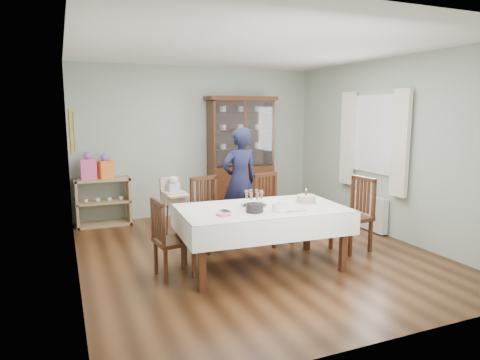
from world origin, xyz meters
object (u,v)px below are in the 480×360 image
champagne_tray (254,201)px  gift_bag_pink (88,167)px  chair_far_left (211,228)px  high_chair (174,214)px  dining_table (262,237)px  sideboard (103,202)px  chair_far_right (274,222)px  gift_bag_orange (105,167)px  woman (240,181)px  chair_end_right (352,229)px  birthday_cake (306,199)px  chair_end_left (173,254)px  china_cabinet (241,153)px

champagne_tray → gift_bag_pink: (-1.74, 2.71, 0.18)m
champagne_tray → gift_bag_pink: bearing=122.6°
chair_far_left → gift_bag_pink: (-1.47, 1.88, 0.71)m
chair_far_left → gift_bag_pink: size_ratio=2.18×
chair_far_left → high_chair: chair_far_left is taller
dining_table → sideboard: size_ratio=2.29×
chair_far_right → gift_bag_orange: bearing=121.5°
chair_far_left → gift_bag_orange: (-1.21, 1.88, 0.69)m
high_chair → dining_table: bearing=-78.6°
woman → chair_end_right: bearing=122.9°
birthday_cake → gift_bag_pink: gift_bag_pink is taller
chair_end_right → high_chair: bearing=-132.8°
chair_end_right → woman: woman is taller
birthday_cake → champagne_tray: bearing=172.1°
gift_bag_orange → woman: bearing=-34.7°
chair_end_left → gift_bag_pink: 2.86m
sideboard → chair_far_right: 2.95m
chair_far_left → gift_bag_orange: 2.34m
dining_table → sideboard: (-1.59, 2.84, 0.02)m
woman → birthday_cake: woman is taller
sideboard → champagne_tray: bearing=-60.8°
chair_end_right → gift_bag_pink: 4.27m
high_chair → china_cabinet: bearing=25.2°
birthday_cake → chair_end_left: bearing=175.3°
chair_far_right → chair_end_left: bearing=-173.0°
champagne_tray → birthday_cake: size_ratio=1.20×
dining_table → chair_end_left: (-1.07, 0.15, -0.11)m
china_cabinet → woman: bearing=-113.6°
birthday_cake → woman: bearing=100.4°
chair_far_left → chair_far_right: (0.94, -0.07, 0.00)m
china_cabinet → woman: size_ratio=1.31×
gift_bag_pink → gift_bag_orange: gift_bag_pink is taller
sideboard → chair_end_right: chair_end_right is taller
chair_far_right → high_chair: (-1.29, 0.79, 0.07)m
sideboard → birthday_cake: bearing=-52.0°
champagne_tray → china_cabinet: bearing=70.3°
chair_far_left → high_chair: bearing=101.5°
high_chair → gift_bag_orange: size_ratio=2.25×
champagne_tray → gift_bag_pink: 3.23m
chair_far_right → chair_end_right: size_ratio=1.00×
chair_far_left → birthday_cake: 1.42m
chair_far_right → high_chair: size_ratio=1.06×
chair_end_right → champagne_tray: bearing=-96.0°
chair_far_right → birthday_cake: 1.00m
woman → gift_bag_orange: 2.29m
high_chair → birthday_cake: high_chair is taller
woman → gift_bag_pink: 2.51m
chair_far_right → chair_end_left: size_ratio=1.09×
chair_far_left → chair_end_right: 1.95m
dining_table → woman: 1.62m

